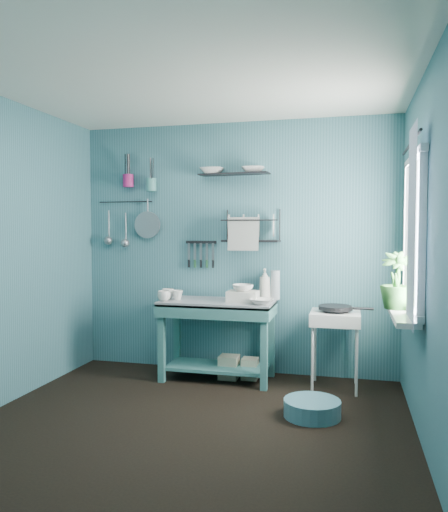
% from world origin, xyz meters
% --- Properties ---
extents(floor, '(3.20, 3.20, 0.00)m').
position_xyz_m(floor, '(0.00, 0.00, 0.00)').
color(floor, black).
rests_on(floor, ground).
extents(ceiling, '(3.20, 3.20, 0.00)m').
position_xyz_m(ceiling, '(0.00, 0.00, 2.50)').
color(ceiling, silver).
rests_on(ceiling, ground).
extents(wall_back, '(3.20, 0.00, 3.20)m').
position_xyz_m(wall_back, '(0.00, 1.50, 1.25)').
color(wall_back, '#396A74').
rests_on(wall_back, ground).
extents(wall_front, '(3.20, 0.00, 3.20)m').
position_xyz_m(wall_front, '(0.00, -1.50, 1.25)').
color(wall_front, '#396A74').
rests_on(wall_front, ground).
extents(wall_right, '(0.00, 3.00, 3.00)m').
position_xyz_m(wall_right, '(1.60, 0.00, 1.25)').
color(wall_right, '#396A74').
rests_on(wall_right, ground).
extents(work_counter, '(1.15, 0.71, 0.76)m').
position_xyz_m(work_counter, '(-0.09, 1.16, 0.38)').
color(work_counter, '#377573').
rests_on(work_counter, floor).
extents(mug_left, '(0.12, 0.12, 0.10)m').
position_xyz_m(mug_left, '(-0.57, 1.00, 0.81)').
color(mug_left, silver).
rests_on(mug_left, work_counter).
extents(mug_mid, '(0.14, 0.14, 0.09)m').
position_xyz_m(mug_mid, '(-0.47, 1.10, 0.80)').
color(mug_mid, silver).
rests_on(mug_mid, work_counter).
extents(mug_right, '(0.17, 0.17, 0.10)m').
position_xyz_m(mug_right, '(-0.59, 1.16, 0.81)').
color(mug_right, silver).
rests_on(mug_right, work_counter).
extents(wash_tub, '(0.28, 0.22, 0.10)m').
position_xyz_m(wash_tub, '(0.16, 1.14, 0.81)').
color(wash_tub, beige).
rests_on(wash_tub, work_counter).
extents(tub_bowl, '(0.20, 0.19, 0.06)m').
position_xyz_m(tub_bowl, '(0.16, 1.14, 0.89)').
color(tub_bowl, silver).
rests_on(tub_bowl, wash_tub).
extents(soap_bottle, '(0.11, 0.12, 0.30)m').
position_xyz_m(soap_bottle, '(0.33, 1.36, 0.91)').
color(soap_bottle, beige).
rests_on(soap_bottle, work_counter).
extents(water_bottle, '(0.09, 0.09, 0.28)m').
position_xyz_m(water_bottle, '(0.43, 1.38, 0.90)').
color(water_bottle, '#A4AFB6').
rests_on(water_bottle, work_counter).
extents(counter_bowl, '(0.22, 0.22, 0.05)m').
position_xyz_m(counter_bowl, '(0.36, 1.01, 0.78)').
color(counter_bowl, silver).
rests_on(counter_bowl, work_counter).
extents(hotplate_stand, '(0.44, 0.44, 0.70)m').
position_xyz_m(hotplate_stand, '(1.00, 1.15, 0.35)').
color(hotplate_stand, silver).
rests_on(hotplate_stand, floor).
extents(frying_pan, '(0.30, 0.30, 0.03)m').
position_xyz_m(frying_pan, '(1.00, 1.15, 0.73)').
color(frying_pan, black).
rests_on(frying_pan, hotplate_stand).
extents(knife_strip, '(0.32, 0.02, 0.03)m').
position_xyz_m(knife_strip, '(-0.35, 1.47, 1.30)').
color(knife_strip, black).
rests_on(knife_strip, wall_back).
extents(dish_rack, '(0.56, 0.28, 0.32)m').
position_xyz_m(dish_rack, '(0.19, 1.37, 1.47)').
color(dish_rack, black).
rests_on(dish_rack, wall_back).
extents(upper_shelf, '(0.71, 0.24, 0.02)m').
position_xyz_m(upper_shelf, '(0.01, 1.40, 1.98)').
color(upper_shelf, black).
rests_on(upper_shelf, wall_back).
extents(shelf_bowl_left, '(0.25, 0.25, 0.06)m').
position_xyz_m(shelf_bowl_left, '(-0.21, 1.40, 2.04)').
color(shelf_bowl_left, silver).
rests_on(shelf_bowl_left, upper_shelf).
extents(shelf_bowl_right, '(0.25, 0.25, 0.06)m').
position_xyz_m(shelf_bowl_right, '(0.20, 1.40, 2.02)').
color(shelf_bowl_right, silver).
rests_on(shelf_bowl_right, upper_shelf).
extents(utensil_cup_magenta, '(0.11, 0.11, 0.13)m').
position_xyz_m(utensil_cup_magenta, '(-1.12, 1.42, 1.94)').
color(utensil_cup_magenta, '#AE2068').
rests_on(utensil_cup_magenta, wall_back).
extents(utensil_cup_teal, '(0.11, 0.11, 0.13)m').
position_xyz_m(utensil_cup_teal, '(-0.87, 1.42, 1.89)').
color(utensil_cup_teal, teal).
rests_on(utensil_cup_teal, wall_back).
extents(colander, '(0.28, 0.03, 0.28)m').
position_xyz_m(colander, '(-0.93, 1.45, 1.48)').
color(colander, gray).
rests_on(colander, wall_back).
extents(ladle_outer, '(0.01, 0.01, 0.30)m').
position_xyz_m(ladle_outer, '(-1.37, 1.46, 1.49)').
color(ladle_outer, gray).
rests_on(ladle_outer, wall_back).
extents(ladle_inner, '(0.01, 0.01, 0.30)m').
position_xyz_m(ladle_inner, '(-1.17, 1.46, 1.46)').
color(ladle_inner, gray).
rests_on(ladle_inner, wall_back).
extents(hook_rail, '(0.60, 0.01, 0.01)m').
position_xyz_m(hook_rail, '(-1.18, 1.47, 1.72)').
color(hook_rail, black).
rests_on(hook_rail, wall_back).
extents(window_glass, '(0.00, 1.10, 1.10)m').
position_xyz_m(window_glass, '(1.59, 0.45, 1.40)').
color(window_glass, white).
rests_on(window_glass, wall_right).
extents(windowsill, '(0.16, 0.95, 0.04)m').
position_xyz_m(windowsill, '(1.50, 0.45, 0.81)').
color(windowsill, silver).
rests_on(windowsill, wall_right).
extents(curtain, '(0.00, 1.35, 1.35)m').
position_xyz_m(curtain, '(1.52, 0.15, 1.45)').
color(curtain, silver).
rests_on(curtain, wall_right).
extents(curtain_rod, '(0.02, 1.05, 0.02)m').
position_xyz_m(curtain_rod, '(1.54, 0.45, 2.05)').
color(curtain_rod, black).
rests_on(curtain_rod, wall_right).
extents(potted_plant, '(0.26, 0.26, 0.43)m').
position_xyz_m(potted_plant, '(1.47, 0.57, 1.05)').
color(potted_plant, '#2C6729').
rests_on(potted_plant, windowsill).
extents(storage_tin_large, '(0.18, 0.18, 0.22)m').
position_xyz_m(storage_tin_large, '(0.01, 1.21, 0.11)').
color(storage_tin_large, tan).
rests_on(storage_tin_large, floor).
extents(storage_tin_small, '(0.15, 0.15, 0.20)m').
position_xyz_m(storage_tin_small, '(0.21, 1.24, 0.10)').
color(storage_tin_small, tan).
rests_on(storage_tin_small, floor).
extents(floor_basin, '(0.44, 0.44, 0.13)m').
position_xyz_m(floor_basin, '(0.86, 0.40, 0.07)').
color(floor_basin, teal).
rests_on(floor_basin, floor).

